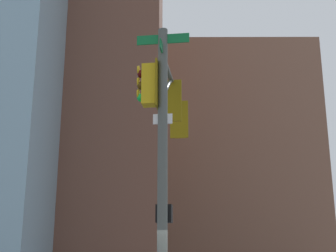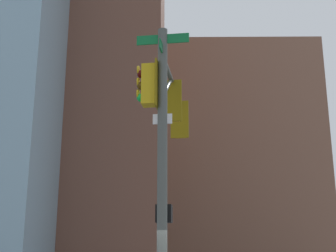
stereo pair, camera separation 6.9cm
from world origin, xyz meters
name	(u,v)px [view 1 (the left image)]	position (x,y,z in m)	size (l,w,h in m)	color
signal_pole_assembly	(167,130)	(0.09, -1.15, 5.05)	(1.36, 5.01, 7.30)	#4C514C
building_brick_nearside	(30,36)	(16.84, -43.50, 28.47)	(18.75, 14.71, 56.94)	brown
building_brick_midblock	(63,38)	(10.02, -31.47, 22.40)	(18.40, 15.94, 44.80)	brown
building_brick_farside	(237,163)	(-9.53, -58.62, 15.99)	(21.83, 15.34, 31.99)	#845B47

